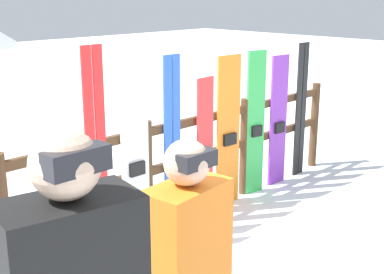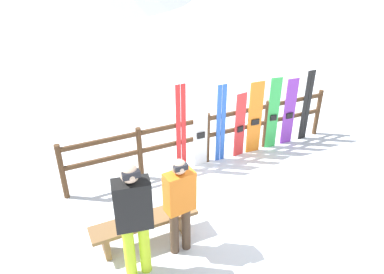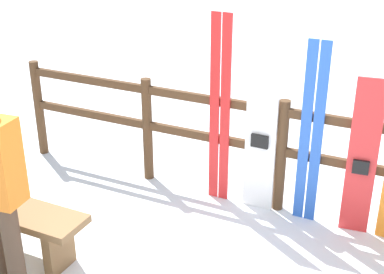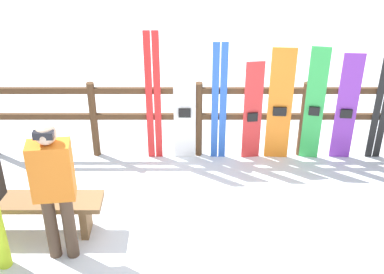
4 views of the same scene
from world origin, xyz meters
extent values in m
cylinder|color=#4C331E|center=(-2.78, 1.73, 0.54)|extent=(0.10, 0.10, 1.08)
cylinder|color=#4C331E|center=(-1.39, 1.73, 0.54)|extent=(0.10, 0.10, 1.08)
cylinder|color=#4C331E|center=(0.00, 1.73, 0.54)|extent=(0.10, 0.10, 1.08)
cube|color=#4C331E|center=(0.00, 1.73, 0.59)|extent=(5.56, 0.05, 0.08)
cube|color=#4C331E|center=(0.00, 1.73, 0.97)|extent=(5.56, 0.05, 0.08)
cube|color=brown|center=(-1.26, 0.11, 0.19)|extent=(0.08, 0.29, 0.39)
cylinder|color=#4C3828|center=(-1.34, -0.25, 0.38)|extent=(0.13, 0.13, 0.77)
cube|color=red|center=(-0.64, 1.67, 0.90)|extent=(0.09, 0.02, 1.79)
cube|color=red|center=(-0.53, 1.67, 0.90)|extent=(0.09, 0.02, 1.79)
cube|color=white|center=(-0.18, 1.67, 0.76)|extent=(0.29, 0.03, 1.53)
cube|color=black|center=(-0.18, 1.64, 0.69)|extent=(0.16, 0.03, 0.12)
cube|color=blue|center=(0.21, 1.67, 0.82)|extent=(0.09, 0.02, 1.65)
cube|color=blue|center=(0.32, 1.67, 0.82)|extent=(0.09, 0.02, 1.65)
cube|color=red|center=(0.70, 1.67, 0.70)|extent=(0.24, 0.05, 1.39)
cube|color=black|center=(0.70, 1.64, 0.63)|extent=(0.14, 0.04, 0.12)
camera|label=1|loc=(-2.98, -1.83, 2.21)|focal=50.00mm
camera|label=2|loc=(-2.97, -3.98, 4.20)|focal=35.00mm
camera|label=3|loc=(1.17, -2.51, 2.66)|focal=50.00mm
camera|label=4|loc=(-0.09, -4.48, 3.95)|focal=50.00mm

